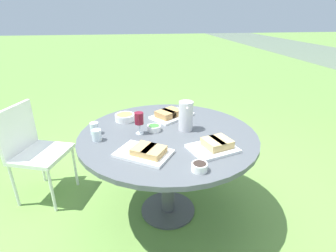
% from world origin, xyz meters
% --- Properties ---
extents(ground_plane, '(40.00, 40.00, 0.00)m').
position_xyz_m(ground_plane, '(0.00, 0.00, 0.00)').
color(ground_plane, '#668E42').
extents(dining_table, '(1.38, 1.38, 0.76)m').
position_xyz_m(dining_table, '(0.00, 0.00, 0.67)').
color(dining_table, '#4C4C51').
rests_on(dining_table, ground_plane).
extents(chair_near_left, '(0.55, 0.54, 0.89)m').
position_xyz_m(chair_near_left, '(-0.41, -1.18, 0.52)').
color(chair_near_left, white).
rests_on(chair_near_left, ground_plane).
extents(water_pitcher, '(0.12, 0.11, 0.23)m').
position_xyz_m(water_pitcher, '(-0.04, 0.15, 0.88)').
color(water_pitcher, silver).
rests_on(water_pitcher, dining_table).
extents(wine_glass, '(0.07, 0.07, 0.17)m').
position_xyz_m(wine_glass, '(-0.02, -0.22, 0.88)').
color(wine_glass, silver).
rests_on(wine_glass, dining_table).
extents(platter_bread_main, '(0.39, 0.42, 0.06)m').
position_xyz_m(platter_bread_main, '(0.32, -0.19, 0.79)').
color(platter_bread_main, white).
rests_on(platter_bread_main, dining_table).
extents(platter_charcuterie, '(0.40, 0.43, 0.07)m').
position_xyz_m(platter_charcuterie, '(-0.32, 0.07, 0.79)').
color(platter_charcuterie, white).
rests_on(platter_charcuterie, dining_table).
extents(platter_sandwich_side, '(0.32, 0.36, 0.07)m').
position_xyz_m(platter_sandwich_side, '(0.31, 0.28, 0.79)').
color(platter_sandwich_side, white).
rests_on(platter_sandwich_side, dining_table).
extents(bowl_fries, '(0.17, 0.17, 0.06)m').
position_xyz_m(bowl_fries, '(-0.31, -0.33, 0.79)').
color(bowl_fries, white).
rests_on(bowl_fries, dining_table).
extents(bowl_salad, '(0.11, 0.11, 0.05)m').
position_xyz_m(bowl_salad, '(-0.06, -0.10, 0.79)').
color(bowl_salad, white).
rests_on(bowl_salad, dining_table).
extents(bowl_olives, '(0.10, 0.10, 0.05)m').
position_xyz_m(bowl_olives, '(0.55, 0.11, 0.79)').
color(bowl_olives, white).
rests_on(bowl_olives, dining_table).
extents(cup_water_near, '(0.06, 0.06, 0.09)m').
position_xyz_m(cup_water_near, '(-0.07, -0.56, 0.81)').
color(cup_water_near, silver).
rests_on(cup_water_near, dining_table).
extents(cup_water_far, '(0.07, 0.07, 0.08)m').
position_xyz_m(cup_water_far, '(0.05, -0.53, 0.80)').
color(cup_water_far, silver).
rests_on(cup_water_far, dining_table).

